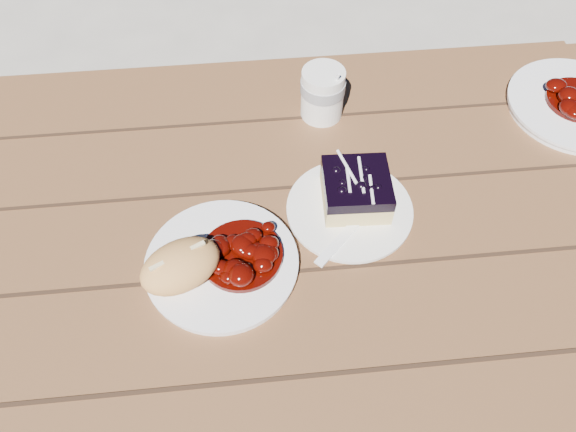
{
  "coord_description": "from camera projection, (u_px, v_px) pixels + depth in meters",
  "views": [
    {
      "loc": [
        -0.03,
        -0.5,
        1.47
      ],
      "look_at": [
        0.02,
        -0.02,
        0.81
      ],
      "focal_mm": 35.0,
      "sensor_mm": 36.0,
      "label": 1
    }
  ],
  "objects": [
    {
      "name": "main_plate",
      "position": [
        222.0,
        265.0,
        0.83
      ],
      "size": [
        0.22,
        0.22,
        0.02
      ],
      "primitive_type": "cylinder",
      "color": "white",
      "rests_on": "picnic_table"
    },
    {
      "name": "coffee_cup",
      "position": [
        322.0,
        94.0,
        0.99
      ],
      "size": [
        0.08,
        0.08,
        0.09
      ],
      "primitive_type": "cylinder",
      "color": "white",
      "rests_on": "picnic_table"
    },
    {
      "name": "dessert_plate",
      "position": [
        349.0,
        210.0,
        0.89
      ],
      "size": [
        0.19,
        0.19,
        0.01
      ],
      "primitive_type": "cylinder",
      "color": "white",
      "rests_on": "picnic_table"
    },
    {
      "name": "ground",
      "position": [
        279.0,
        389.0,
        1.49
      ],
      "size": [
        60.0,
        60.0,
        0.0
      ],
      "primitive_type": "plane",
      "color": "#A39E94",
      "rests_on": "ground"
    },
    {
      "name": "second_plate",
      "position": [
        575.0,
        105.0,
        1.03
      ],
      "size": [
        0.24,
        0.24,
        0.02
      ],
      "primitive_type": "cylinder",
      "color": "white",
      "rests_on": "picnic_table"
    },
    {
      "name": "picnic_table",
      "position": [
        275.0,
        280.0,
        1.01
      ],
      "size": [
        2.0,
        1.55,
        0.75
      ],
      "color": "brown",
      "rests_on": "ground"
    },
    {
      "name": "fork_dessert",
      "position": [
        343.0,
        237.0,
        0.85
      ],
      "size": [
        0.13,
        0.13,
        0.0
      ],
      "primitive_type": null,
      "rotation": [
        0.0,
        0.0,
        -0.77
      ],
      "color": "white",
      "rests_on": "dessert_plate"
    },
    {
      "name": "blueberry_cake",
      "position": [
        356.0,
        189.0,
        0.88
      ],
      "size": [
        0.11,
        0.11,
        0.06
      ],
      "rotation": [
        0.0,
        0.0,
        -0.04
      ],
      "color": "#D3BC73",
      "rests_on": "dessert_plate"
    },
    {
      "name": "bread_roll",
      "position": [
        180.0,
        266.0,
        0.78
      ],
      "size": [
        0.14,
        0.12,
        0.06
      ],
      "primitive_type": "ellipsoid",
      "rotation": [
        0.0,
        0.0,
        0.47
      ],
      "color": "#DB9D54",
      "rests_on": "main_plate"
    },
    {
      "name": "goulash_stew",
      "position": [
        241.0,
        250.0,
        0.81
      ],
      "size": [
        0.12,
        0.12,
        0.04
      ],
      "primitive_type": null,
      "color": "#3F0602",
      "rests_on": "main_plate"
    }
  ]
}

